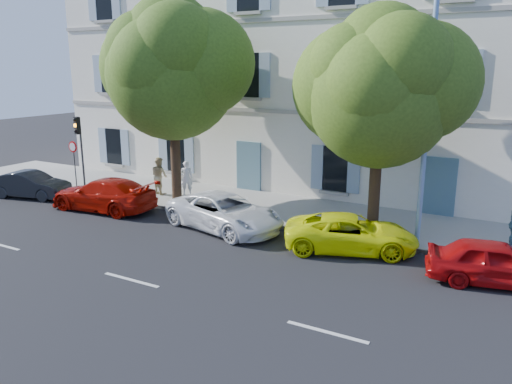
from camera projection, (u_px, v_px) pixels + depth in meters
The scene contains 16 objects.
ground at pixel (210, 239), 17.77m from camera, with size 90.00×90.00×0.00m, color black.
sidewalk at pixel (268, 207), 21.52m from camera, with size 36.00×4.50×0.15m, color #A09E96.
kerb at pixel (242, 221), 19.68m from camera, with size 36.00×0.16×0.16m, color #9E998E.
building at pixel (322, 66), 24.95m from camera, with size 28.00×7.00×12.00m, color white.
car_dark_sedan at pixel (31, 185), 23.32m from camera, with size 1.31×3.75×1.23m, color black.
car_red_coupe at pixel (104, 194), 21.26m from camera, with size 1.94×4.77×1.38m, color #A70F04.
car_white_coupe at pixel (224, 212), 18.73m from camera, with size 2.23×4.83×1.34m, color white.
car_yellow_supercar at pixel (351, 233), 16.55m from camera, with size 2.01×4.37×1.21m, color #F4FF0A.
car_red_hatchback at pixel (496, 263), 13.99m from camera, with size 1.51×3.75×1.28m, color #A90A0C.
tree_left at pixel (172, 75), 20.98m from camera, with size 5.49×5.49×8.51m.
tree_right at pixel (380, 96), 16.78m from camera, with size 4.93×4.93×7.60m.
traffic_light at pixel (79, 137), 23.92m from camera, with size 0.31×0.40×3.52m.
road_sign at pixel (74, 155), 24.16m from camera, with size 0.54×0.08×2.34m.
street_lamp at pixel (428, 99), 15.73m from camera, with size 0.29×1.81×8.53m.
pedestrian_a at pixel (186, 178), 23.14m from camera, with size 0.59×0.39×1.62m, color white.
pedestrian_b at pixel (159, 176), 23.37m from camera, with size 0.85×0.66×1.74m, color #C7B57F.
Camera 1 is at (9.62, -13.90, 5.97)m, focal length 35.00 mm.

